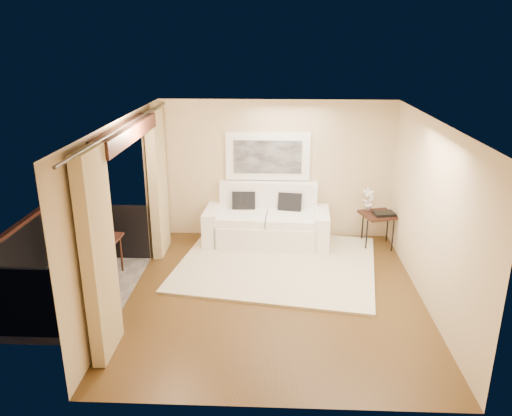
# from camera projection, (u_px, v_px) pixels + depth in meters

# --- Properties ---
(floor) EXTENTS (5.00, 5.00, 0.00)m
(floor) POSITION_uv_depth(u_px,v_px,m) (275.00, 295.00, 7.76)
(floor) COLOR #523818
(floor) RESTS_ON ground
(room_shell) EXTENTS (5.00, 6.40, 5.00)m
(room_shell) POSITION_uv_depth(u_px,v_px,m) (126.00, 133.00, 7.03)
(room_shell) COLOR white
(room_shell) RESTS_ON ground
(balcony) EXTENTS (1.81, 2.60, 1.17)m
(balcony) POSITION_uv_depth(u_px,v_px,m) (65.00, 280.00, 7.84)
(balcony) COLOR #605B56
(balcony) RESTS_ON ground
(curtains) EXTENTS (0.16, 4.80, 2.64)m
(curtains) POSITION_uv_depth(u_px,v_px,m) (134.00, 212.00, 7.41)
(curtains) COLOR tan
(curtains) RESTS_ON ground
(artwork) EXTENTS (1.62, 0.07, 0.92)m
(artwork) POSITION_uv_depth(u_px,v_px,m) (268.00, 157.00, 9.57)
(artwork) COLOR white
(artwork) RESTS_ON room_shell
(rug) EXTENTS (3.77, 3.42, 0.04)m
(rug) POSITION_uv_depth(u_px,v_px,m) (277.00, 263.00, 8.80)
(rug) COLOR beige
(rug) RESTS_ON floor
(sofa) EXTENTS (2.40, 1.13, 1.13)m
(sofa) POSITION_uv_depth(u_px,v_px,m) (267.00, 223.00, 9.63)
(sofa) COLOR white
(sofa) RESTS_ON floor
(side_table) EXTENTS (0.75, 0.75, 0.65)m
(side_table) POSITION_uv_depth(u_px,v_px,m) (378.00, 216.00, 9.38)
(side_table) COLOR #321710
(side_table) RESTS_ON floor
(tray) EXTENTS (0.42, 0.34, 0.05)m
(tray) POSITION_uv_depth(u_px,v_px,m) (384.00, 214.00, 9.29)
(tray) COLOR black
(tray) RESTS_ON side_table
(orchid) EXTENTS (0.27, 0.21, 0.45)m
(orchid) POSITION_uv_depth(u_px,v_px,m) (369.00, 199.00, 9.45)
(orchid) COLOR white
(orchid) RESTS_ON side_table
(bistro_table) EXTENTS (0.62, 0.62, 0.70)m
(bistro_table) POSITION_uv_depth(u_px,v_px,m) (101.00, 243.00, 8.14)
(bistro_table) COLOR #321710
(bistro_table) RESTS_ON balcony
(balcony_chair_far) EXTENTS (0.60, 0.61, 1.09)m
(balcony_chair_far) POSITION_uv_depth(u_px,v_px,m) (86.00, 255.00, 7.64)
(balcony_chair_far) COLOR #321710
(balcony_chair_far) RESTS_ON balcony
(balcony_chair_near) EXTENTS (0.49, 0.50, 1.03)m
(balcony_chair_near) POSITION_uv_depth(u_px,v_px,m) (80.00, 275.00, 7.06)
(balcony_chair_near) COLOR #321710
(balcony_chair_near) RESTS_ON balcony
(ice_bucket) EXTENTS (0.18, 0.18, 0.20)m
(ice_bucket) POSITION_uv_depth(u_px,v_px,m) (94.00, 230.00, 8.16)
(ice_bucket) COLOR silver
(ice_bucket) RESTS_ON bistro_table
(candle) EXTENTS (0.06, 0.06, 0.07)m
(candle) POSITION_uv_depth(u_px,v_px,m) (107.00, 234.00, 8.21)
(candle) COLOR red
(candle) RESTS_ON bistro_table
(vase) EXTENTS (0.04, 0.04, 0.18)m
(vase) POSITION_uv_depth(u_px,v_px,m) (92.00, 236.00, 7.96)
(vase) COLOR white
(vase) RESTS_ON bistro_table
(glass_a) EXTENTS (0.06, 0.06, 0.12)m
(glass_a) POSITION_uv_depth(u_px,v_px,m) (108.00, 238.00, 7.97)
(glass_a) COLOR silver
(glass_a) RESTS_ON bistro_table
(glass_b) EXTENTS (0.06, 0.06, 0.12)m
(glass_b) POSITION_uv_depth(u_px,v_px,m) (107.00, 235.00, 8.07)
(glass_b) COLOR silver
(glass_b) RESTS_ON bistro_table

